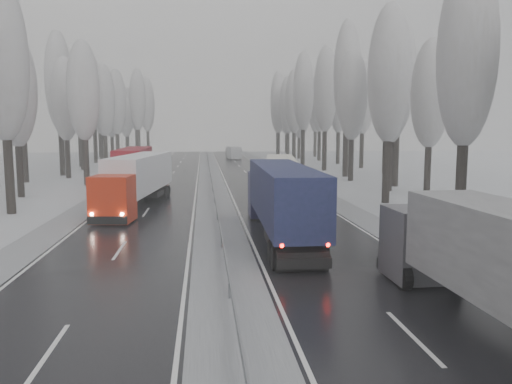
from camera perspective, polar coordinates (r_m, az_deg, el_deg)
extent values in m
plane|color=silver|center=(15.02, -2.13, -17.12)|extent=(260.00, 260.00, 0.00)
cube|color=black|center=(44.53, 1.97, -0.84)|extent=(7.50, 200.00, 0.03)
cube|color=black|center=(44.32, -11.61, -1.03)|extent=(7.50, 200.00, 0.03)
cube|color=#9FA2A7|center=(44.11, -4.80, -0.94)|extent=(3.00, 200.00, 0.04)
cube|color=#9FA2A7|center=(45.48, 8.15, -0.74)|extent=(2.40, 200.00, 0.04)
cube|color=#9FA2A7|center=(45.07, -17.88, -1.08)|extent=(2.40, 200.00, 0.04)
cube|color=slate|center=(44.03, -4.81, -0.19)|extent=(0.06, 200.00, 0.32)
cube|color=slate|center=(42.09, -4.75, -0.94)|extent=(0.12, 0.12, 0.60)
cube|color=slate|center=(73.91, -5.33, 2.51)|extent=(0.12, 0.12, 0.60)
cylinder|color=black|center=(33.56, 22.36, 0.81)|extent=(0.68, 0.68, 5.60)
ellipsoid|color=gray|center=(33.72, 23.02, 14.46)|extent=(3.60, 3.60, 11.45)
cylinder|color=black|center=(43.66, 14.67, 2.46)|extent=(0.68, 0.68, 5.62)
ellipsoid|color=gray|center=(43.78, 15.01, 12.99)|extent=(3.60, 3.60, 11.48)
cylinder|color=black|center=(49.50, 19.01, 2.43)|extent=(0.64, 0.64, 4.94)
ellipsoid|color=gray|center=(49.48, 19.34, 10.60)|extent=(3.60, 3.60, 10.09)
cylinder|color=black|center=(52.45, 15.00, 3.03)|extent=(0.66, 0.66, 5.32)
ellipsoid|color=gray|center=(52.50, 15.27, 11.33)|extent=(3.60, 3.60, 10.88)
cylinder|color=black|center=(56.95, 15.68, 3.81)|extent=(0.72, 0.72, 6.31)
ellipsoid|color=gray|center=(57.19, 15.98, 12.86)|extent=(3.60, 3.60, 12.90)
cylinder|color=black|center=(62.02, 10.79, 3.76)|extent=(0.67, 0.67, 5.38)
ellipsoid|color=gray|center=(62.07, 10.96, 10.85)|extent=(3.60, 3.60, 10.98)
cylinder|color=black|center=(67.86, 14.90, 3.59)|extent=(0.62, 0.62, 4.59)
ellipsoid|color=gray|center=(67.80, 15.08, 9.13)|extent=(3.60, 3.60, 9.39)
cylinder|color=black|center=(67.43, 10.19, 4.70)|extent=(0.76, 0.76, 6.95)
ellipsoid|color=gray|center=(67.76, 10.38, 13.11)|extent=(3.60, 3.60, 14.19)
cylinder|color=black|center=(73.41, 14.52, 4.63)|extent=(0.74, 0.74, 6.59)
ellipsoid|color=gray|center=(73.64, 14.75, 11.96)|extent=(3.60, 3.60, 13.46)
cylinder|color=black|center=(77.24, 7.82, 4.82)|extent=(0.72, 0.72, 6.37)
ellipsoid|color=gray|center=(77.43, 7.94, 11.56)|extent=(3.60, 3.60, 13.01)
cylinder|color=black|center=(83.06, 11.97, 4.75)|extent=(0.70, 0.70, 5.97)
ellipsoid|color=gray|center=(83.17, 12.12, 10.63)|extent=(3.60, 3.60, 12.20)
cylinder|color=black|center=(87.39, 5.36, 5.20)|extent=(0.74, 0.74, 6.65)
ellipsoid|color=gray|center=(87.60, 5.44, 11.43)|extent=(3.60, 3.60, 13.59)
cylinder|color=black|center=(93.00, 9.35, 5.09)|extent=(0.71, 0.71, 6.14)
ellipsoid|color=gray|center=(93.12, 9.46, 10.49)|extent=(3.60, 3.60, 12.54)
cylinder|color=black|center=(97.01, 4.35, 5.22)|extent=(0.71, 0.71, 6.05)
ellipsoid|color=gray|center=(97.12, 4.40, 10.33)|extent=(3.60, 3.60, 12.37)
cylinder|color=black|center=(102.14, 7.23, 5.35)|extent=(0.72, 0.72, 6.30)
ellipsoid|color=gray|center=(102.27, 7.31, 10.39)|extent=(3.60, 3.60, 12.87)
cylinder|color=black|center=(104.42, 3.64, 5.31)|extent=(0.70, 0.70, 5.88)
ellipsoid|color=gray|center=(104.50, 3.68, 9.91)|extent=(3.60, 3.60, 12.00)
cylinder|color=black|center=(108.93, 4.92, 5.10)|extent=(0.64, 0.64, 4.86)
ellipsoid|color=gray|center=(108.91, 4.96, 8.75)|extent=(3.60, 3.60, 9.92)
cylinder|color=black|center=(111.29, 2.57, 5.45)|extent=(0.70, 0.70, 5.98)
ellipsoid|color=gray|center=(111.37, 2.59, 9.85)|extent=(3.60, 3.60, 12.21)
cylinder|color=black|center=(116.93, 6.76, 5.54)|extent=(0.71, 0.71, 6.19)
ellipsoid|color=gray|center=(117.03, 6.83, 9.87)|extent=(3.60, 3.60, 12.64)
cylinder|color=black|center=(121.20, 2.48, 5.79)|extent=(0.75, 0.75, 6.86)
ellipsoid|color=gray|center=(121.38, 2.51, 10.42)|extent=(3.60, 3.60, 14.01)
cylinder|color=black|center=(126.36, 5.36, 5.52)|extent=(0.68, 0.68, 5.55)
ellipsoid|color=gray|center=(126.40, 5.40, 9.12)|extent=(3.60, 3.60, 11.33)
cylinder|color=black|center=(131.91, 2.53, 5.73)|extent=(0.71, 0.71, 6.09)
ellipsoid|color=gray|center=(131.99, 2.55, 9.51)|extent=(3.60, 3.60, 12.45)
cylinder|color=black|center=(136.31, 3.46, 5.64)|extent=(0.67, 0.67, 5.49)
ellipsoid|color=gray|center=(136.33, 3.48, 8.94)|extent=(3.60, 3.60, 11.21)
cylinder|color=black|center=(40.92, -26.36, 1.81)|extent=(0.69, 0.69, 5.83)
ellipsoid|color=gray|center=(41.11, -27.02, 13.45)|extent=(3.60, 3.60, 11.92)
cylinder|color=black|center=(50.88, -25.37, 2.30)|extent=(0.65, 0.65, 5.03)
ellipsoid|color=gray|center=(50.87, -25.81, 10.39)|extent=(3.60, 3.60, 10.28)
cylinder|color=black|center=(58.96, -18.84, 3.37)|extent=(0.67, 0.67, 5.44)
ellipsoid|color=gray|center=(59.02, -19.14, 10.91)|extent=(3.60, 3.60, 11.11)
cylinder|color=black|center=(64.96, -24.89, 3.52)|extent=(0.69, 0.69, 5.72)
ellipsoid|color=gray|center=(65.06, -25.27, 10.72)|extent=(3.60, 3.60, 11.69)
cylinder|color=black|center=(68.71, -20.71, 3.68)|extent=(0.66, 0.66, 5.23)
ellipsoid|color=gray|center=(68.73, -20.98, 9.90)|extent=(3.60, 3.60, 10.68)
cylinder|color=black|center=(73.00, -21.31, 4.36)|extent=(0.74, 0.74, 6.60)
ellipsoid|color=gray|center=(73.24, -21.65, 11.75)|extent=(3.60, 3.60, 13.49)
cylinder|color=black|center=(78.03, -18.86, 4.08)|extent=(0.65, 0.65, 5.16)
ellipsoid|color=gray|center=(78.04, -19.08, 9.49)|extent=(3.60, 3.60, 10.54)
cylinder|color=black|center=(82.23, -19.20, 4.42)|extent=(0.69, 0.69, 5.79)
ellipsoid|color=gray|center=(82.31, -19.44, 10.19)|extent=(3.60, 3.60, 11.84)
cylinder|color=black|center=(84.32, -16.80, 4.52)|extent=(0.68, 0.68, 5.64)
ellipsoid|color=gray|center=(84.39, -17.00, 10.00)|extent=(3.60, 3.60, 11.53)
cylinder|color=black|center=(89.22, -19.40, 4.84)|extent=(0.73, 0.73, 6.56)
ellipsoid|color=gray|center=(89.41, -19.65, 10.85)|extent=(3.60, 3.60, 13.40)
cylinder|color=black|center=(94.19, -15.52, 4.85)|extent=(0.69, 0.69, 5.79)
ellipsoid|color=gray|center=(94.27, -15.69, 9.88)|extent=(3.60, 3.60, 11.84)
cylinder|color=black|center=(98.98, -17.88, 5.11)|extent=(0.74, 0.74, 6.65)
ellipsoid|color=gray|center=(99.17, -18.09, 10.60)|extent=(3.60, 3.60, 13.58)
cylinder|color=black|center=(103.85, -16.09, 4.83)|extent=(0.65, 0.65, 5.12)
ellipsoid|color=gray|center=(103.85, -16.23, 8.86)|extent=(3.60, 3.60, 10.46)
cylinder|color=black|center=(108.29, -17.24, 5.06)|extent=(0.69, 0.69, 5.84)
ellipsoid|color=gray|center=(108.37, -17.41, 9.47)|extent=(3.60, 3.60, 11.92)
cylinder|color=black|center=(113.92, -13.25, 5.48)|extent=(0.74, 0.74, 6.67)
ellipsoid|color=gray|center=(114.08, -13.38, 10.27)|extent=(3.60, 3.60, 13.63)
cylinder|color=black|center=(119.33, -17.37, 5.33)|extent=(0.72, 0.72, 6.31)
ellipsoid|color=gray|center=(119.45, -17.54, 9.65)|extent=(3.60, 3.60, 12.88)
cylinder|color=black|center=(123.13, -12.23, 5.53)|extent=(0.72, 0.72, 6.29)
ellipsoid|color=gray|center=(123.24, -12.34, 9.70)|extent=(3.60, 3.60, 12.84)
cylinder|color=black|center=(127.83, -14.54, 5.19)|extent=(0.64, 0.64, 4.86)
ellipsoid|color=gray|center=(127.82, -14.64, 8.30)|extent=(3.60, 3.60, 9.92)
cylinder|color=black|center=(130.08, -13.46, 5.64)|extent=(0.74, 0.74, 6.63)
ellipsoid|color=gray|center=(130.22, -13.59, 9.81)|extent=(3.60, 3.60, 13.54)
cylinder|color=black|center=(134.43, -14.42, 5.48)|extent=(0.69, 0.69, 5.79)
ellipsoid|color=gray|center=(134.49, -14.53, 9.00)|extent=(3.60, 3.60, 11.82)
cube|color=#55545A|center=(21.20, 18.37, -5.73)|extent=(2.45, 2.55, 2.89)
cube|color=black|center=(22.14, 17.10, -3.37)|extent=(2.22, 0.14, 0.96)
cube|color=black|center=(22.61, 16.83, -7.89)|extent=(2.41, 0.19, 0.48)
cylinder|color=black|center=(20.38, 16.59, -9.34)|extent=(0.36, 1.01, 1.00)
cylinder|color=black|center=(21.26, 21.65, -8.86)|extent=(0.36, 1.01, 1.00)
sphere|color=white|center=(22.20, 14.66, -7.07)|extent=(0.21, 0.21, 0.21)
sphere|color=white|center=(22.93, 18.94, -6.77)|extent=(0.21, 0.21, 0.21)
cube|color=#1C1B44|center=(35.25, 1.28, -0.19)|extent=(2.62, 2.72, 3.08)
cube|color=black|center=(36.44, 1.06, 1.19)|extent=(2.36, 0.15, 1.03)
cube|color=black|center=(36.79, 1.04, -1.82)|extent=(2.57, 0.20, 0.51)
cube|color=#131A36|center=(27.22, 3.11, -0.06)|extent=(2.87, 13.40, 2.88)
cube|color=black|center=(21.13, 5.65, -8.30)|extent=(2.37, 0.17, 0.46)
cube|color=black|center=(23.97, 4.32, -5.92)|extent=(2.37, 5.69, 0.46)
cube|color=black|center=(21.72, 5.37, -8.43)|extent=(2.36, 0.11, 0.62)
cylinder|color=black|center=(34.51, -0.36, -2.29)|extent=(0.38, 1.08, 1.07)
cylinder|color=black|center=(34.74, 3.19, -2.24)|extent=(0.38, 1.08, 1.07)
cylinder|color=black|center=(23.48, 1.86, -6.77)|extent=(0.38, 1.08, 1.07)
cylinder|color=black|center=(23.83, 7.06, -6.62)|extent=(0.38, 1.08, 1.07)
cylinder|color=black|center=(22.20, 2.28, -7.60)|extent=(0.38, 1.08, 1.07)
cylinder|color=black|center=(22.56, 7.77, -7.41)|extent=(0.38, 1.08, 1.07)
sphere|color=#FF0C05|center=(20.70, 3.05, -6.25)|extent=(0.21, 0.21, 0.21)
sphere|color=#FF0C05|center=(21.06, 8.35, -6.09)|extent=(0.21, 0.21, 0.21)
sphere|color=white|center=(36.67, -0.48, -1.20)|extent=(0.23, 0.23, 0.23)
sphere|color=white|center=(36.87, 2.54, -1.16)|extent=(0.23, 0.23, 0.23)
cube|color=#ACA999|center=(50.56, 2.64, 1.83)|extent=(2.63, 2.70, 2.79)
cube|color=black|center=(51.66, 2.62, 2.67)|extent=(2.13, 0.38, 0.93)
cube|color=black|center=(51.92, 2.61, 0.73)|extent=(2.32, 0.45, 0.46)
cube|color=beige|center=(43.25, 2.81, 2.24)|extent=(3.97, 12.29, 2.60)
cube|color=black|center=(37.44, 2.98, -1.60)|extent=(2.13, 0.40, 0.42)
cube|color=black|center=(40.13, 2.89, -0.74)|extent=(2.71, 5.34, 0.42)
cube|color=black|center=(37.98, 2.96, -1.76)|extent=(2.13, 0.34, 0.56)
cylinder|color=black|center=(49.92, 1.53, 0.56)|extent=(0.45, 1.00, 0.97)
cylinder|color=black|center=(49.95, 3.77, 0.55)|extent=(0.45, 1.00, 0.97)
cylinder|color=black|center=(39.78, 1.49, -1.12)|extent=(0.45, 1.00, 0.97)
cylinder|color=black|center=(39.82, 4.30, -1.12)|extent=(0.45, 1.00, 0.97)
cylinder|color=black|center=(38.59, 1.49, -1.37)|extent=(0.45, 1.00, 0.97)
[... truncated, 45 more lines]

